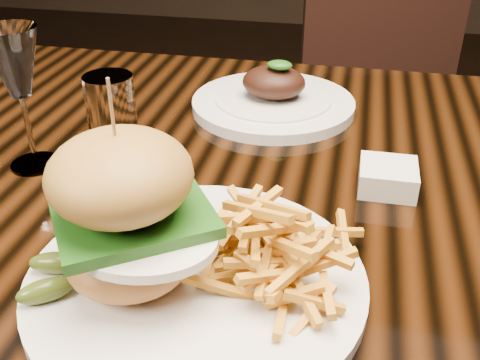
% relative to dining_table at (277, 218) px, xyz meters
% --- Properties ---
extents(dining_table, '(1.60, 0.90, 0.75)m').
position_rel_dining_table_xyz_m(dining_table, '(0.00, 0.00, 0.00)').
color(dining_table, black).
rests_on(dining_table, ground).
extents(burger_plate, '(0.34, 0.34, 0.22)m').
position_rel_dining_table_xyz_m(burger_plate, '(-0.05, -0.25, 0.14)').
color(burger_plate, silver).
rests_on(burger_plate, dining_table).
extents(ramekin, '(0.09, 0.09, 0.03)m').
position_rel_dining_table_xyz_m(ramekin, '(0.14, -0.01, 0.09)').
color(ramekin, silver).
rests_on(ramekin, dining_table).
extents(wine_glass, '(0.07, 0.07, 0.19)m').
position_rel_dining_table_xyz_m(wine_glass, '(-0.34, -0.05, 0.22)').
color(wine_glass, white).
rests_on(wine_glass, dining_table).
extents(water_tumbler, '(0.07, 0.07, 0.10)m').
position_rel_dining_table_xyz_m(water_tumbler, '(-0.26, 0.05, 0.13)').
color(water_tumbler, white).
rests_on(water_tumbler, dining_table).
extents(far_dish, '(0.27, 0.27, 0.09)m').
position_rel_dining_table_xyz_m(far_dish, '(-0.04, 0.21, 0.09)').
color(far_dish, silver).
rests_on(far_dish, dining_table).
extents(chair_far, '(0.55, 0.55, 0.95)m').
position_rel_dining_table_xyz_m(chair_far, '(0.18, 0.89, -0.13)').
color(chair_far, black).
rests_on(chair_far, ground).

